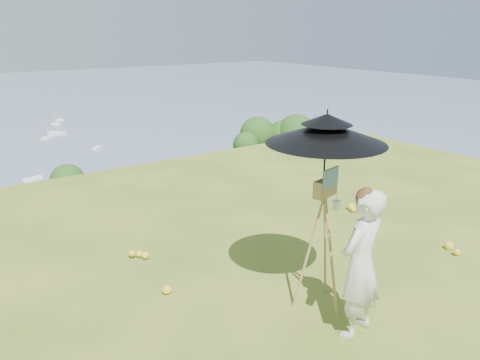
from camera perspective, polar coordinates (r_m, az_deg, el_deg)
ground at (r=6.19m, az=16.33°, el=-12.81°), size 14.00×14.00×0.00m
slope_trees at (r=42.49m, az=-25.84°, el=-9.18°), size 110.00×50.00×6.00m
wildflowers at (r=6.29m, az=14.60°, el=-11.47°), size 10.00×10.50×0.12m
painter at (r=4.98m, az=14.48°, el=-9.90°), size 0.66×0.51×1.62m
field_easel at (r=5.37m, az=9.99°, el=-7.10°), size 0.76×0.76×1.68m
sun_umbrella at (r=5.05m, az=10.34°, el=3.36°), size 1.29×1.29×0.92m
painter_cap at (r=4.68m, az=15.21°, el=-1.55°), size 0.25×0.28×0.10m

